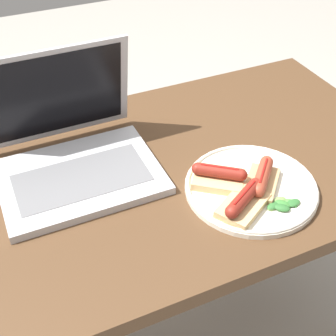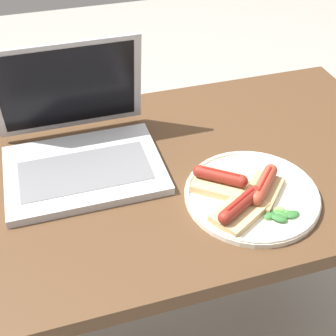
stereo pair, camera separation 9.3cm
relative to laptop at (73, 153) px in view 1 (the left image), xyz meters
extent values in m
cube|color=#4C331E|center=(0.10, -0.08, -0.06)|extent=(1.29, 0.64, 0.04)
cylinder|color=#4C331E|center=(0.67, 0.17, -0.44)|extent=(0.06, 0.06, 0.71)
cube|color=#B7B7BC|center=(0.00, -0.04, -0.04)|extent=(0.33, 0.24, 0.02)
cube|color=slate|center=(0.00, -0.06, -0.03)|extent=(0.27, 0.13, 0.00)
cube|color=#B7B7BC|center=(0.00, 0.10, 0.09)|extent=(0.33, 0.05, 0.23)
cube|color=black|center=(0.00, 0.10, 0.09)|extent=(0.30, 0.04, 0.20)
cylinder|color=silver|center=(0.31, -0.22, -0.04)|extent=(0.27, 0.27, 0.01)
torus|color=silver|center=(0.31, -0.22, -0.03)|extent=(0.27, 0.27, 0.01)
cube|color=tan|center=(0.33, -0.22, -0.03)|extent=(0.12, 0.12, 0.01)
cylinder|color=#9E3D28|center=(0.33, -0.22, -0.01)|extent=(0.08, 0.09, 0.03)
sphere|color=#9E3D28|center=(0.30, -0.26, -0.01)|extent=(0.03, 0.03, 0.03)
sphere|color=#9E3D28|center=(0.36, -0.19, -0.01)|extent=(0.03, 0.03, 0.03)
cylinder|color=red|center=(0.33, -0.22, 0.01)|extent=(0.06, 0.06, 0.01)
cube|color=tan|center=(0.26, -0.26, -0.03)|extent=(0.13, 0.11, 0.02)
cylinder|color=maroon|center=(0.26, -0.26, 0.00)|extent=(0.09, 0.07, 0.03)
sphere|color=maroon|center=(0.30, -0.24, 0.00)|extent=(0.03, 0.03, 0.03)
sphere|color=maroon|center=(0.22, -0.29, 0.00)|extent=(0.03, 0.03, 0.03)
cylinder|color=red|center=(0.26, -0.26, 0.01)|extent=(0.07, 0.04, 0.01)
cube|color=tan|center=(0.26, -0.18, -0.02)|extent=(0.13, 0.12, 0.02)
cylinder|color=maroon|center=(0.26, -0.18, 0.00)|extent=(0.09, 0.07, 0.03)
sphere|color=maroon|center=(0.29, -0.21, 0.00)|extent=(0.03, 0.03, 0.03)
sphere|color=maroon|center=(0.22, -0.15, 0.00)|extent=(0.03, 0.03, 0.03)
cylinder|color=red|center=(0.26, -0.18, 0.01)|extent=(0.06, 0.05, 0.01)
ellipsoid|color=#2D662D|center=(0.36, -0.30, -0.03)|extent=(0.03, 0.02, 0.01)
ellipsoid|color=#2D662D|center=(0.33, -0.30, -0.03)|extent=(0.04, 0.04, 0.01)
ellipsoid|color=#387A33|center=(0.34, -0.29, -0.03)|extent=(0.03, 0.04, 0.01)
ellipsoid|color=#709E4C|center=(0.31, -0.29, -0.03)|extent=(0.02, 0.01, 0.01)
ellipsoid|color=#2D662D|center=(0.32, -0.29, -0.03)|extent=(0.03, 0.02, 0.01)
ellipsoid|color=#387A33|center=(0.36, -0.30, -0.03)|extent=(0.01, 0.02, 0.00)
ellipsoid|color=#709E4C|center=(0.34, -0.29, -0.03)|extent=(0.02, 0.02, 0.00)
ellipsoid|color=#709E4C|center=(0.34, -0.28, -0.03)|extent=(0.03, 0.02, 0.01)
ellipsoid|color=#4C8E3D|center=(0.35, -0.29, -0.03)|extent=(0.03, 0.02, 0.00)
camera|label=1|loc=(-0.14, -0.80, 0.61)|focal=50.00mm
camera|label=2|loc=(-0.05, -0.83, 0.61)|focal=50.00mm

